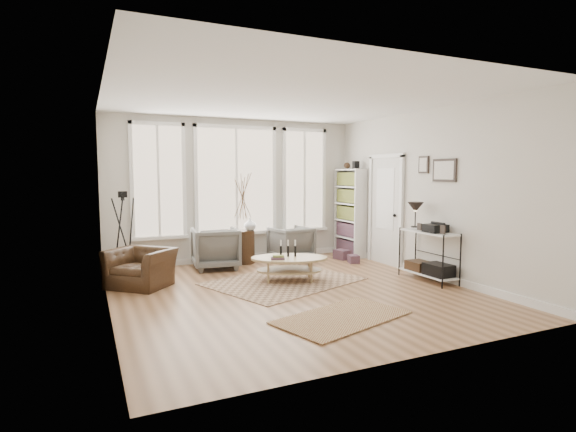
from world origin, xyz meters
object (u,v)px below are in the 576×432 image
low_shelf (428,250)px  armchair_right (291,243)px  bookcase (350,212)px  accent_chair (141,268)px  side_table (243,219)px  armchair_left (215,248)px  coffee_table (289,262)px

low_shelf → armchair_right: size_ratio=1.69×
bookcase → low_shelf: bearing=-91.3°
bookcase → accent_chair: size_ratio=2.23×
armchair_right → side_table: (-1.01, 0.08, 0.54)m
bookcase → low_shelf: 2.56m
armchair_left → accent_chair: (-1.45, -0.83, -0.09)m
coffee_table → armchair_left: armchair_left is taller
low_shelf → side_table: 3.59m
armchair_left → side_table: bearing=-151.4°
low_shelf → armchair_left: low_shelf is taller
accent_chair → side_table: bearing=69.6°
armchair_left → armchair_right: bearing=-167.4°
bookcase → armchair_left: bookcase is taller
side_table → armchair_right: bearing=-4.8°
bookcase → accent_chair: (-4.51, -0.94, -0.66)m
low_shelf → coffee_table: (-2.15, 0.93, -0.20)m
bookcase → armchair_right: bookcase is taller
bookcase → coffee_table: (-2.20, -1.59, -0.64)m
armchair_right → side_table: bearing=-13.2°
armchair_right → armchair_left: bearing=-2.1°
coffee_table → side_table: size_ratio=0.80×
armchair_left → armchair_right: size_ratio=1.11×
side_table → accent_chair: 2.45m
armchair_left → armchair_right: 1.67m
accent_chair → bookcase: bearing=53.7°
accent_chair → armchair_left: bearing=71.9°
bookcase → low_shelf: size_ratio=1.58×
armchair_right → low_shelf: bearing=108.9°
low_shelf → bookcase: bearing=88.7°
armchair_right → side_table: 1.15m
coffee_table → bookcase: bearing=35.8°
side_table → low_shelf: bearing=-48.8°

